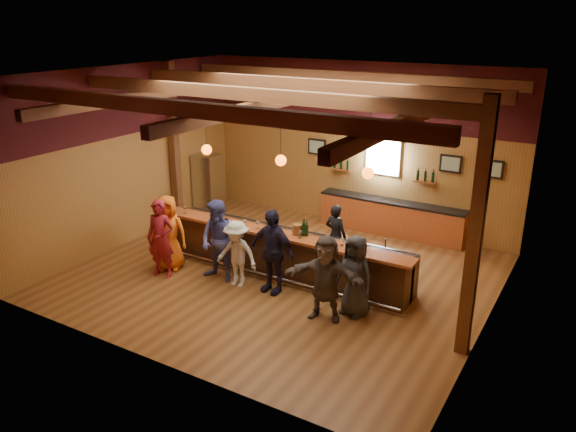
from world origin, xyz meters
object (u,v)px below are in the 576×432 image
(customer_redvest, at_px, (161,239))
(bartender, at_px, (336,235))
(bar_counter, at_px, (285,252))
(customer_orange, at_px, (168,233))
(customer_dark, at_px, (355,276))
(stainless_fridge, at_px, (209,184))
(bottle_a, at_px, (307,230))
(customer_denim, at_px, (219,241))
(back_bar_cabinet, at_px, (391,217))
(customer_brown, at_px, (325,278))
(customer_white, at_px, (237,254))
(ice_bucket, at_px, (297,229))
(customer_navy, at_px, (272,251))

(customer_redvest, relative_size, bartender, 1.19)
(bar_counter, relative_size, customer_orange, 3.54)
(bar_counter, relative_size, customer_dark, 3.80)
(stainless_fridge, xyz_separation_m, bartender, (4.90, -1.46, -0.14))
(bottle_a, bearing_deg, customer_denim, -153.22)
(customer_orange, bearing_deg, back_bar_cabinet, 28.72)
(customer_redvest, relative_size, bottle_a, 5.41)
(customer_orange, relative_size, customer_brown, 1.03)
(customer_white, bearing_deg, ice_bucket, 37.53)
(bar_counter, height_order, back_bar_cabinet, bar_counter)
(ice_bucket, relative_size, bottle_a, 0.71)
(customer_orange, bearing_deg, ice_bucket, -5.43)
(customer_denim, xyz_separation_m, customer_dark, (3.21, 0.14, -0.10))
(stainless_fridge, height_order, customer_orange, stainless_fridge)
(stainless_fridge, distance_m, customer_white, 4.99)
(bar_counter, xyz_separation_m, customer_dark, (2.13, -0.90, 0.31))
(customer_dark, height_order, bottle_a, customer_dark)
(customer_denim, xyz_separation_m, customer_brown, (2.79, -0.31, -0.07))
(customer_orange, bearing_deg, customer_white, -21.53)
(bottle_a, bearing_deg, customer_brown, -47.96)
(bar_counter, relative_size, customer_redvest, 3.50)
(customer_denim, bearing_deg, back_bar_cabinet, 66.78)
(bartender, bearing_deg, stainless_fridge, -9.75)
(customer_white, xyz_separation_m, customer_brown, (2.29, -0.28, 0.11))
(stainless_fridge, bearing_deg, bottle_a, -28.84)
(customer_navy, bearing_deg, customer_denim, -168.03)
(customer_brown, distance_m, bottle_a, 1.64)
(customer_navy, xyz_separation_m, customer_brown, (1.49, -0.45, -0.07))
(customer_orange, bearing_deg, bartender, 9.65)
(bar_counter, distance_m, customer_dark, 2.33)
(customer_dark, bearing_deg, customer_denim, -166.19)
(bar_counter, height_order, stainless_fridge, stainless_fridge)
(customer_orange, xyz_separation_m, customer_navy, (2.68, 0.24, 0.04))
(customer_redvest, bearing_deg, back_bar_cabinet, 42.62)
(customer_denim, bearing_deg, bar_counter, 46.82)
(back_bar_cabinet, height_order, customer_dark, customer_dark)
(bar_counter, xyz_separation_m, customer_orange, (-2.47, -1.14, 0.37))
(customer_orange, xyz_separation_m, customer_dark, (4.59, 0.23, -0.06))
(bar_counter, distance_m, back_bar_cabinet, 3.76)
(customer_denim, xyz_separation_m, customer_white, (0.50, -0.03, -0.18))
(customer_dark, height_order, bartender, customer_dark)
(customer_navy, xyz_separation_m, bartender, (0.57, 1.89, -0.17))
(customer_brown, relative_size, ice_bucket, 7.31)
(customer_brown, xyz_separation_m, bartender, (-0.92, 2.34, -0.10))
(back_bar_cabinet, xyz_separation_m, bottle_a, (-0.54, -3.74, 0.76))
(back_bar_cabinet, relative_size, customer_white, 2.66)
(bartender, bearing_deg, customer_orange, 40.03)
(bartender, bearing_deg, customer_denim, 54.23)
(back_bar_cabinet, distance_m, customer_dark, 4.59)
(back_bar_cabinet, xyz_separation_m, ice_bucket, (-0.76, -3.76, 0.75))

